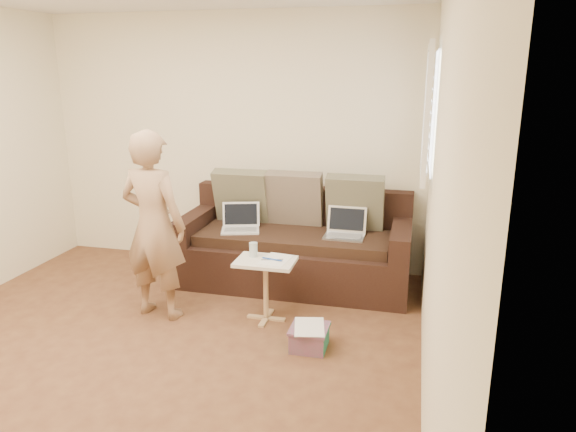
% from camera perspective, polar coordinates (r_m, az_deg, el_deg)
% --- Properties ---
extents(floor, '(4.50, 4.50, 0.00)m').
position_cam_1_polar(floor, '(4.07, -16.42, -15.16)').
color(floor, '#512E1E').
rests_on(floor, ground).
extents(wall_back, '(4.00, 0.00, 4.00)m').
position_cam_1_polar(wall_back, '(5.61, -5.94, 7.91)').
color(wall_back, '#F1E4BC').
rests_on(wall_back, ground).
extents(wall_right, '(0.00, 4.50, 4.50)m').
position_cam_1_polar(wall_right, '(3.08, 15.71, 1.17)').
color(wall_right, '#F1E4BC').
rests_on(wall_right, ground).
extents(window_blinds, '(0.12, 0.88, 1.08)m').
position_cam_1_polar(window_blinds, '(4.50, 14.96, 10.76)').
color(window_blinds, white).
rests_on(window_blinds, wall_right).
extents(sofa, '(2.20, 0.95, 0.85)m').
position_cam_1_polar(sofa, '(5.14, 0.71, -2.71)').
color(sofa, black).
rests_on(sofa, ground).
extents(pillow_left, '(0.55, 0.29, 0.57)m').
position_cam_1_polar(pillow_left, '(5.40, -5.00, 2.13)').
color(pillow_left, brown).
rests_on(pillow_left, sofa).
extents(pillow_mid, '(0.55, 0.27, 0.57)m').
position_cam_1_polar(pillow_mid, '(5.27, 0.75, 1.85)').
color(pillow_mid, brown).
rests_on(pillow_mid, sofa).
extents(pillow_right, '(0.55, 0.28, 0.57)m').
position_cam_1_polar(pillow_right, '(5.15, 7.21, 1.41)').
color(pillow_right, brown).
rests_on(pillow_right, sofa).
extents(laptop_silver, '(0.38, 0.27, 0.25)m').
position_cam_1_polar(laptop_silver, '(4.97, 6.04, -2.30)').
color(laptop_silver, '#B7BABC').
rests_on(laptop_silver, sofa).
extents(laptop_white, '(0.42, 0.36, 0.26)m').
position_cam_1_polar(laptop_white, '(5.15, -5.15, -1.64)').
color(laptop_white, white).
rests_on(laptop_white, sofa).
extents(person, '(0.63, 0.47, 1.59)m').
position_cam_1_polar(person, '(4.49, -14.24, -0.99)').
color(person, '#9D7855').
rests_on(person, ground).
extents(side_table, '(0.48, 0.34, 0.53)m').
position_cam_1_polar(side_table, '(4.44, -2.40, -7.95)').
color(side_table, silver).
rests_on(side_table, ground).
extents(drinking_glass, '(0.07, 0.07, 0.12)m').
position_cam_1_polar(drinking_glass, '(4.41, -3.74, -3.64)').
color(drinking_glass, silver).
rests_on(drinking_glass, side_table).
extents(scissors, '(0.20, 0.14, 0.02)m').
position_cam_1_polar(scissors, '(4.33, -1.71, -4.70)').
color(scissors, silver).
rests_on(scissors, side_table).
extents(paper_on_table, '(0.25, 0.33, 0.00)m').
position_cam_1_polar(paper_on_table, '(4.34, -1.33, -4.70)').
color(paper_on_table, white).
rests_on(paper_on_table, side_table).
extents(striped_box, '(0.28, 0.28, 0.18)m').
position_cam_1_polar(striped_box, '(4.09, 2.30, -12.91)').
color(striped_box, '#C81E68').
rests_on(striped_box, ground).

